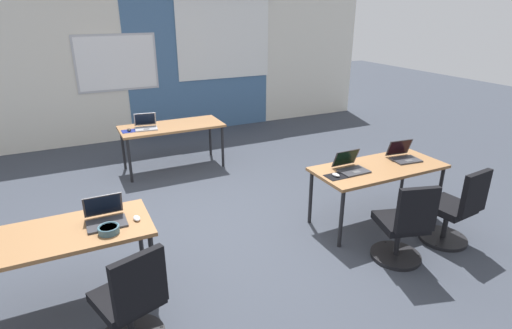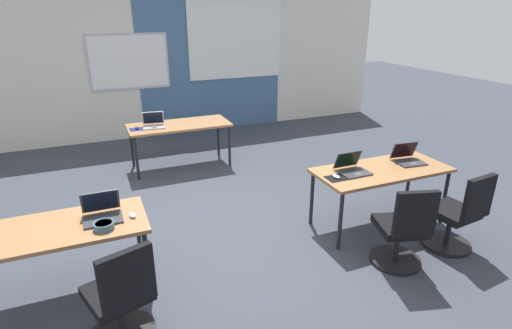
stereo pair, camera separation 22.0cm
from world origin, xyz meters
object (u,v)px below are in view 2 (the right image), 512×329
Objects in this scene: laptop_near_right_inner at (352,168)px; laptop_far_left at (154,124)px; mouse_near_right_inner at (336,177)px; laptop_near_right_end at (408,158)px; chair_near_right_inner at (402,234)px; snack_bowl at (104,225)px; laptop_near_left_inner at (102,213)px; chair_near_left_inner at (122,302)px; desk_near_right at (381,173)px; desk_far_center at (179,128)px; mouse_far_left at (137,128)px; desk_near_left at (50,235)px; mouse_near_left_inner at (133,215)px; chair_near_right_end at (457,218)px.

laptop_near_right_inner is 3.27m from laptop_far_left.
laptop_near_right_end is at bearing 4.56° from mouse_near_right_inner.
chair_near_right_inner is (0.30, -0.77, -0.36)m from mouse_near_right_inner.
laptop_near_left_inner is at bearing 90.00° from snack_bowl.
laptop_far_left is (0.87, 3.56, 0.39)m from chair_near_left_inner.
laptop_near_right_inner reaches higher than mouse_near_right_inner.
mouse_near_right_inner is at bearing -164.01° from laptop_near_right_inner.
desk_near_right is at bearing -7.69° from laptop_near_right_inner.
laptop_near_left_inner is (-1.32, -2.78, 0.11)m from desk_far_center.
laptop_far_left is 3.12m from snack_bowl.
laptop_near_right_inner reaches higher than desk_near_right.
laptop_near_right_end is at bearing 0.28° from laptop_near_left_inner.
chair_near_left_inner is 0.69m from snack_bowl.
mouse_near_right_inner is 0.30× the size of laptop_near_right_end.
desk_near_right is 15.52× the size of mouse_far_left.
snack_bowl is (-0.00, -0.20, -0.01)m from laptop_near_left_inner.
desk_near_left is 4.32× the size of laptop_far_left.
desk_far_center is at bearing 69.52° from mouse_near_left_inner.
desk_far_center is 4.32× the size of laptop_far_left.
mouse_far_left reaches higher than mouse_near_left_inner.
laptop_far_left reaches higher than chair_near_right_end.
chair_near_right_end is at bearing -12.53° from mouse_near_left_inner.
chair_near_left_inner is 2.54× the size of laptop_near_right_end.
mouse_far_left is (-2.84, 2.71, -0.03)m from laptop_near_right_end.
laptop_near_right_inner is 1.21m from chair_near_right_end.
mouse_far_left is at bearing 68.46° from desk_near_left.
mouse_near_right_inner is 2.42m from snack_bowl.
snack_bowl reaches higher than mouse_far_left.
chair_near_left_inner is (0.05, -0.78, -0.39)m from laptop_near_left_inner.
laptop_far_left is (0.67, 2.86, 0.03)m from mouse_near_left_inner.
laptop_near_right_inner is at bearing 178.67° from chair_near_left_inner.
chair_near_left_inner is at bearing -165.97° from desk_near_right.
laptop_far_left is at bearing 117.86° from mouse_near_right_inner.
chair_near_right_inner is at bearing -17.00° from laptop_near_left_inner.
chair_near_right_inner is (0.04, -0.84, -0.39)m from laptop_near_right_inner.
chair_near_right_end is 3.55m from snack_bowl.
mouse_near_left_inner is at bearing -124.43° from chair_near_left_inner.
desk_far_center is 1.74× the size of chair_near_right_end.
desk_near_left is 0.69m from mouse_near_left_inner.
laptop_near_left_inner reaches higher than laptop_near_right_inner.
mouse_near_right_inner is 0.90m from chair_near_right_inner.
chair_near_right_inner is at bearing -88.14° from laptop_near_right_inner.
desk_near_left is at bearing 2.09° from chair_near_right_inner.
desk_near_left is 3.93m from laptop_near_right_end.
mouse_near_left_inner is (-1.07, -2.86, 0.08)m from desk_far_center.
desk_near_right is at bearing -97.21° from chair_near_right_inner.
chair_near_right_end is at bearing -46.61° from laptop_near_right_inner.
chair_near_right_inner and chair_near_right_end have the same top height.
laptop_near_right_end reaches higher than laptop_near_right_inner.
chair_near_left_inner reaches higher than mouse_near_left_inner.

